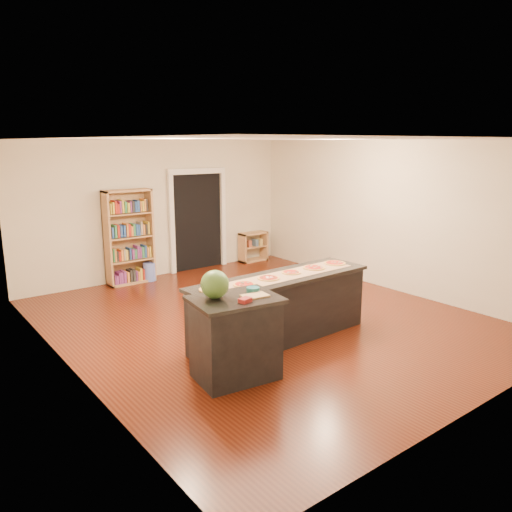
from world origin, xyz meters
TOP-DOWN VIEW (x-y plane):
  - room at (0.00, 0.00)m, footprint 6.00×7.00m
  - doorway at (0.90, 3.46)m, footprint 1.40×0.09m
  - kitchen_island at (-0.31, -0.77)m, footprint 2.82×0.76m
  - side_counter at (-1.51, -1.37)m, footprint 1.01×0.74m
  - bookshelf at (-0.78, 3.28)m, footprint 0.93×0.33m
  - low_shelf at (2.31, 3.30)m, footprint 0.69×0.29m
  - waste_bin at (-0.41, 3.21)m, footprint 0.25×0.25m
  - kraft_paper at (-0.31, -0.78)m, footprint 2.46×0.51m
  - watermelon at (-1.70, -1.24)m, footprint 0.33×0.33m
  - cutting_board at (-1.30, -1.47)m, footprint 0.32×0.24m
  - package_red at (-1.52, -1.57)m, footprint 0.16×0.13m
  - package_teal at (-1.21, -1.31)m, footprint 0.16×0.16m
  - pizza_a at (-1.44, -0.76)m, footprint 0.31×0.31m
  - pizza_b at (-0.98, -0.83)m, footprint 0.30×0.30m
  - pizza_c at (-0.54, -0.78)m, footprint 0.30×0.30m
  - pizza_d at (-0.09, -0.73)m, footprint 0.26×0.26m
  - pizza_e at (0.36, -0.74)m, footprint 0.32×0.32m
  - pizza_f at (0.81, -0.73)m, footprint 0.32×0.32m

SIDE VIEW (x-z plane):
  - waste_bin at x=-0.41m, z-range 0.00..0.37m
  - low_shelf at x=2.31m, z-range 0.00..0.69m
  - kitchen_island at x=-0.31m, z-range 0.00..0.93m
  - side_counter at x=-1.51m, z-range 0.00..1.00m
  - kraft_paper at x=-0.31m, z-range 0.93..0.93m
  - bookshelf at x=-0.78m, z-range 0.00..1.86m
  - pizza_d at x=-0.09m, z-range 0.93..0.95m
  - pizza_e at x=0.36m, z-range 0.93..0.95m
  - pizza_f at x=0.81m, z-range 0.93..0.95m
  - pizza_a at x=-1.44m, z-range 0.93..0.95m
  - pizza_b at x=-0.98m, z-range 0.93..0.95m
  - pizza_c at x=-0.54m, z-range 0.93..0.95m
  - cutting_board at x=-1.30m, z-range 1.00..1.02m
  - package_red at x=-1.52m, z-range 1.00..1.05m
  - package_teal at x=-1.21m, z-range 1.00..1.06m
  - watermelon at x=-1.70m, z-range 1.00..1.33m
  - doorway at x=0.90m, z-range 0.10..2.31m
  - room at x=0.00m, z-range 0.00..2.80m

